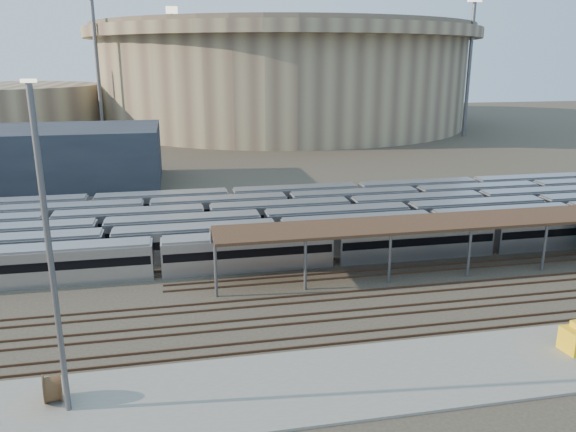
# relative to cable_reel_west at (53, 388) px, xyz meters

# --- Properties ---
(ground) EXTENTS (420.00, 420.00, 0.00)m
(ground) POSITION_rel_cable_reel_west_xyz_m (19.68, 13.70, -1.14)
(ground) COLOR #383026
(ground) RESTS_ON ground
(apron) EXTENTS (50.00, 9.00, 0.20)m
(apron) POSITION_rel_cable_reel_west_xyz_m (14.68, -1.30, -1.04)
(apron) COLOR gray
(apron) RESTS_ON ground
(subway_trains) EXTENTS (124.94, 23.90, 3.60)m
(subway_trains) POSITION_rel_cable_reel_west_xyz_m (19.04, 32.20, 0.66)
(subway_trains) COLOR silver
(subway_trains) RESTS_ON ground
(inspection_shed) EXTENTS (60.30, 6.00, 5.30)m
(inspection_shed) POSITION_rel_cable_reel_west_xyz_m (41.68, 17.70, 3.84)
(inspection_shed) COLOR #56565B
(inspection_shed) RESTS_ON ground
(empty_tracks) EXTENTS (170.00, 9.62, 0.18)m
(empty_tracks) POSITION_rel_cable_reel_west_xyz_m (19.68, 8.70, -1.05)
(empty_tracks) COLOR #4C3323
(empty_tracks) RESTS_ON ground
(stadium) EXTENTS (124.00, 124.00, 32.50)m
(stadium) POSITION_rel_cable_reel_west_xyz_m (44.68, 153.70, 15.33)
(stadium) COLOR gray
(stadium) RESTS_ON ground
(secondary_arena) EXTENTS (56.00, 56.00, 14.00)m
(secondary_arena) POSITION_rel_cable_reel_west_xyz_m (-40.32, 143.70, 5.86)
(secondary_arena) COLOR gray
(secondary_arena) RESTS_ON ground
(service_building) EXTENTS (42.00, 20.00, 10.00)m
(service_building) POSITION_rel_cable_reel_west_xyz_m (-15.32, 68.70, 3.86)
(service_building) COLOR #1E232D
(service_building) RESTS_ON ground
(floodlight_0) EXTENTS (4.00, 1.00, 38.40)m
(floodlight_0) POSITION_rel_cable_reel_west_xyz_m (-10.32, 123.70, 19.51)
(floodlight_0) COLOR #56565B
(floodlight_0) RESTS_ON ground
(floodlight_2) EXTENTS (4.00, 1.00, 38.40)m
(floodlight_2) POSITION_rel_cable_reel_west_xyz_m (89.68, 113.70, 19.51)
(floodlight_2) COLOR #56565B
(floodlight_2) RESTS_ON ground
(floodlight_3) EXTENTS (4.00, 1.00, 38.40)m
(floodlight_3) POSITION_rel_cable_reel_west_xyz_m (9.68, 173.70, 19.51)
(floodlight_3) COLOR #56565B
(floodlight_3) RESTS_ON ground
(cable_reel_west) EXTENTS (1.42, 2.06, 1.89)m
(cable_reel_west) POSITION_rel_cable_reel_west_xyz_m (0.00, 0.00, 0.00)
(cable_reel_west) COLOR brown
(cable_reel_west) RESTS_ON apron
(yard_light_pole) EXTENTS (0.81, 0.36, 20.45)m
(yard_light_pole) POSITION_rel_cable_reel_west_xyz_m (1.10, -1.12, 9.36)
(yard_light_pole) COLOR #56565B
(yard_light_pole) RESTS_ON apron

